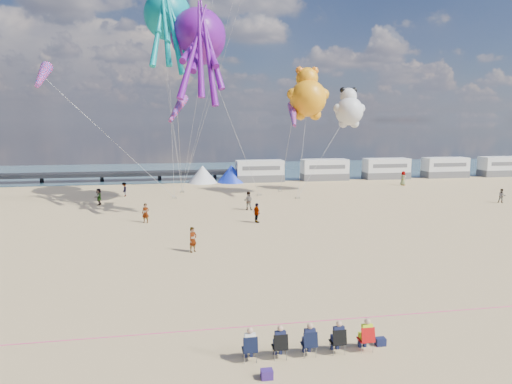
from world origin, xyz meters
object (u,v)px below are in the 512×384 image
motorhome_2 (386,169)px  standing_person (193,240)px  kite_panda (349,111)px  sandbag_e (182,192)px  sandbag_a (174,198)px  cooler_navy (380,342)px  beachgoer_0 (403,178)px  spectator_row (309,339)px  cooler_purple (267,374)px  motorhome_4 (501,166)px  kite_octopus_teal (168,16)px  tent_white (203,174)px  beachgoer_5 (146,213)px  beachgoer_3 (257,213)px  windsock_right (177,109)px  beachgoer_1 (502,196)px  sandbag_b (259,195)px  beachgoer_7 (248,201)px  kite_teddy_orange (308,98)px  motorhome_1 (324,170)px  motorhome_0 (260,171)px  tent_blue (231,174)px  motorhome_3 (445,167)px  sandbag_d (280,191)px  windsock_mid (293,115)px  kite_octopus_purple (198,37)px  sandbag_c (297,198)px  windsock_left (42,76)px  beachgoer_2 (124,189)px

motorhome_2 → standing_person: motorhome_2 is taller
kite_panda → sandbag_e: bearing=-172.8°
standing_person → motorhome_2: bearing=8.0°
sandbag_a → cooler_navy: bearing=-77.1°
standing_person → beachgoer_0: beachgoer_0 is taller
spectator_row → cooler_purple: (-1.81, -1.26, -0.49)m
motorhome_4 → kite_octopus_teal: bearing=-165.1°
tent_white → standing_person: (-2.49, -33.53, -0.37)m
beachgoer_0 → motorhome_4: bearing=-88.5°
beachgoer_5 → kite_octopus_teal: bearing=93.5°
beachgoer_3 → windsock_right: bearing=33.5°
beachgoer_1 → sandbag_b: (-24.13, 8.79, -0.64)m
standing_person → beachgoer_1: size_ratio=1.12×
beachgoer_7 → kite_teddy_orange: 14.66m
motorhome_1 → beachgoer_0: (8.62, -6.93, -0.56)m
motorhome_0 → tent_blue: (-4.00, 0.00, -0.30)m
motorhome_3 → tent_white: 36.50m
cooler_navy → standing_person: bearing=115.6°
sandbag_d → windsock_mid: 10.17m
tent_blue → windsock_mid: size_ratio=0.75×
motorhome_2 → cooler_navy: 52.65m
sandbag_b → kite_panda: kite_panda is taller
motorhome_0 → beachgoer_3: motorhome_0 is taller
motorhome_2 → beachgoer_5: (-33.12, -24.14, -0.67)m
spectator_row → sandbag_a: bearing=98.2°
kite_octopus_purple → windsock_right: (-2.18, -3.98, -6.93)m
motorhome_2 → beachgoer_3: 35.10m
motorhome_2 → sandbag_d: size_ratio=13.20×
cooler_purple → kite_teddy_orange: size_ratio=0.06×
kite_panda → windsock_right: (-19.90, -9.72, -0.07)m
sandbag_c → kite_teddy_orange: (1.56, 1.91, 10.86)m
motorhome_2 → windsock_right: 37.66m
motorhome_3 → windsock_left: (-51.18, -19.77, 10.85)m
kite_teddy_orange → kite_panda: bearing=37.1°
tent_blue → tent_white: bearing=180.0°
tent_blue → sandbag_c: (5.56, -14.82, -1.09)m
beachgoer_1 → windsock_left: size_ratio=0.25×
motorhome_0 → beachgoer_5: 27.98m
tent_white → beachgoer_7: 20.37m
kite_octopus_purple → windsock_right: size_ratio=2.67×
beachgoer_0 → sandbag_a: 30.46m
beachgoer_3 → kite_octopus_teal: size_ratio=0.15×
beachgoer_0 → kite_octopus_teal: size_ratio=0.17×
standing_person → windsock_left: (-12.19, 13.75, 11.51)m
motorhome_3 → sandbag_c: motorhome_3 is taller
beachgoer_3 → sandbag_a: bearing=8.0°
sandbag_c → windsock_left: bearing=-168.4°
sandbag_d → sandbag_e: size_ratio=1.00×
beachgoer_2 → sandbag_c: (18.96, -4.93, -0.69)m
beachgoer_1 → windsock_left: 46.08m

